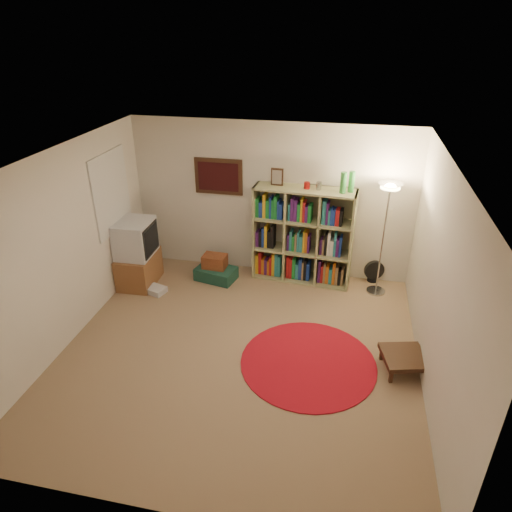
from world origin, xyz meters
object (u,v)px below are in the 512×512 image
at_px(floor_lamp, 388,204).
at_px(side_table, 404,357).
at_px(suitcase, 216,274).
at_px(floor_fan, 374,271).
at_px(tv_stand, 137,254).
at_px(bookshelf, 302,237).

bearing_deg(floor_lamp, side_table, -81.43).
xyz_separation_m(suitcase, side_table, (2.85, -1.67, 0.09)).
bearing_deg(floor_fan, tv_stand, 173.97).
xyz_separation_m(bookshelf, tv_stand, (-2.52, -0.69, -0.23)).
relative_size(floor_fan, side_table, 0.61).
height_order(bookshelf, side_table, bookshelf).
distance_m(tv_stand, side_table, 4.24).
xyz_separation_m(floor_lamp, suitcase, (-2.58, -0.13, -1.38)).
bearing_deg(tv_stand, floor_fan, 11.04).
height_order(bookshelf, floor_lamp, bookshelf).
bearing_deg(floor_fan, suitcase, 171.67).
bearing_deg(side_table, floor_lamp, 98.57).
xyz_separation_m(floor_fan, tv_stand, (-3.71, -0.82, 0.34)).
xyz_separation_m(tv_stand, suitcase, (1.17, 0.36, -0.42)).
distance_m(floor_fan, suitcase, 2.58).
bearing_deg(floor_lamp, bookshelf, 171.06).
height_order(floor_lamp, tv_stand, floor_lamp).
bearing_deg(suitcase, side_table, -18.05).
bearing_deg(tv_stand, floor_lamp, 6.08).
xyz_separation_m(floor_fan, side_table, (0.31, -2.12, 0.01)).
relative_size(floor_fan, suitcase, 0.53).
height_order(suitcase, side_table, side_table).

